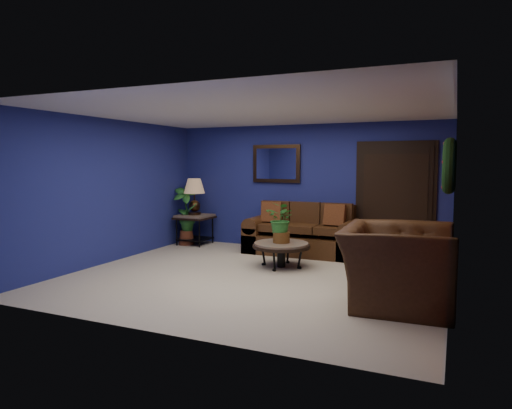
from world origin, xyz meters
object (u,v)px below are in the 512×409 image
at_px(sofa, 304,237).
at_px(armchair, 397,265).
at_px(table_lamp, 194,192).
at_px(coffee_table, 281,246).
at_px(end_table, 195,222).
at_px(side_chair, 314,226).

xyz_separation_m(sofa, armchair, (2.03, -2.57, 0.16)).
relative_size(table_lamp, armchair, 0.50).
height_order(coffee_table, table_lamp, table_lamp).
bearing_deg(end_table, table_lamp, 135.00).
bearing_deg(coffee_table, end_table, 152.82).
height_order(coffee_table, armchair, armchair).
bearing_deg(coffee_table, table_lamp, 152.82).
xyz_separation_m(table_lamp, armchair, (4.45, -2.54, -0.64)).
xyz_separation_m(coffee_table, side_chair, (0.17, 1.32, 0.18)).
distance_m(sofa, end_table, 2.42).
bearing_deg(side_chair, table_lamp, -174.97).
bearing_deg(sofa, table_lamp, -179.25).
xyz_separation_m(sofa, coffee_table, (0.02, -1.29, 0.04)).
height_order(side_chair, armchair, armchair).
bearing_deg(table_lamp, coffee_table, -27.18).
xyz_separation_m(sofa, side_chair, (0.20, 0.04, 0.22)).
bearing_deg(sofa, armchair, -51.68).
bearing_deg(table_lamp, sofa, 0.75).
bearing_deg(armchair, coffee_table, 54.94).
xyz_separation_m(coffee_table, armchair, (2.01, -1.29, 0.13)).
height_order(table_lamp, side_chair, table_lamp).
height_order(end_table, armchair, armchair).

